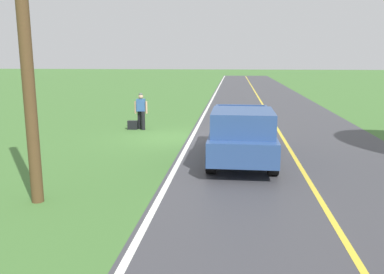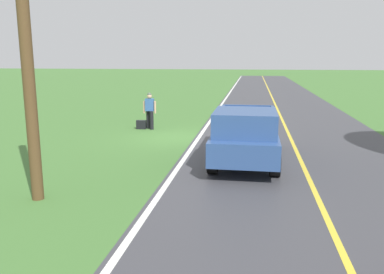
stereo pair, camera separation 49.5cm
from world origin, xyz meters
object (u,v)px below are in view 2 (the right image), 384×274
Objects in this scene: suitcase_carried at (141,125)px; pickup_truck_passing at (245,133)px; utility_pole_roadside at (26,48)px; hitchhiker_walking at (150,109)px.

suitcase_carried is 7.48m from pickup_truck_passing.
pickup_truck_passing is 0.75× the size of utility_pole_roadside.
utility_pole_roadside is (-0.18, 9.68, 3.38)m from suitcase_carried.
hitchhiker_walking is 0.88m from suitcase_carried.
hitchhiker_walking is 0.24× the size of utility_pole_roadside.
suitcase_carried is 10.26m from utility_pole_roadside.
hitchhiker_walking is 0.32× the size of pickup_truck_passing.
pickup_truck_passing is at bearing 129.93° from hitchhiker_walking.
pickup_truck_passing is 6.97m from utility_pole_roadside.
utility_pole_roadside reaches higher than pickup_truck_passing.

